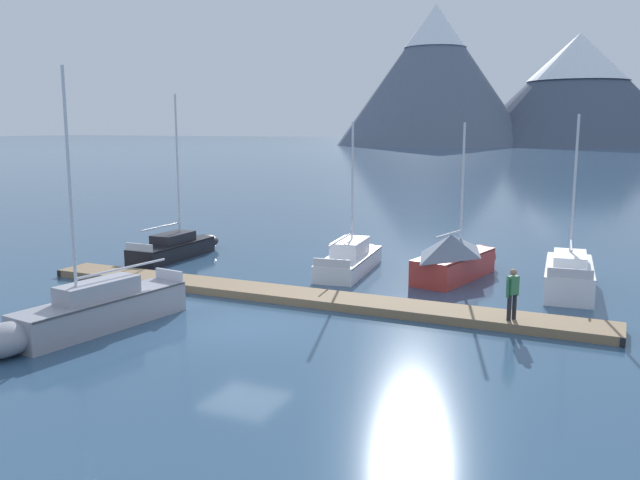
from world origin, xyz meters
name	(u,v)px	position (x,y,z in m)	size (l,w,h in m)	color
ground_plane	(244,329)	(0.00, 0.00, 0.00)	(700.00, 700.00, 0.00)	#2D4C6B
mountain_west_summit	(434,74)	(-49.06, 207.43, 23.59)	(65.20, 65.20, 46.26)	slate
mountain_central_massif	(577,87)	(-5.03, 226.47, 19.26)	(74.65, 74.65, 36.91)	#424C60
dock	(298,296)	(0.00, 4.00, 0.14)	(22.71, 1.95, 0.30)	#846B4C
sailboat_nearest_berth	(178,246)	(-9.30, 9.14, 0.52)	(1.73, 6.29, 8.07)	black
sailboat_second_berth	(87,313)	(-4.35, -2.43, 0.66)	(2.47, 7.61, 8.30)	#93939E
sailboat_mid_dock_port	(352,258)	(-0.17, 9.95, 0.54)	(2.42, 7.33, 6.69)	silver
sailboat_mid_dock_starboard	(457,257)	(4.59, 10.22, 0.92)	(2.91, 6.25, 6.68)	#B2332D
sailboat_far_berth	(569,273)	(9.20, 10.14, 0.64)	(2.19, 6.34, 6.98)	white
person_on_dock	(513,291)	(7.93, 3.59, 1.26)	(0.38, 0.52, 1.69)	#232328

